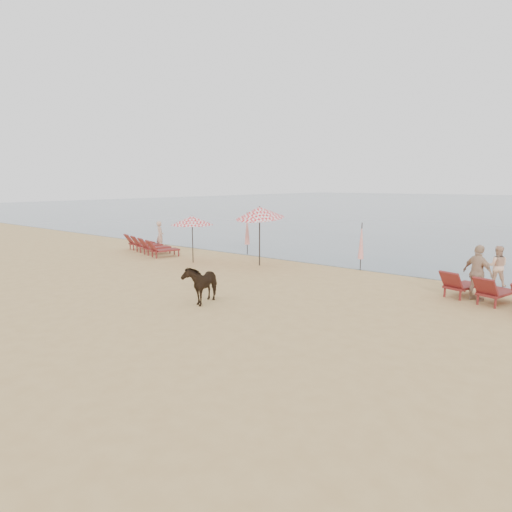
{
  "coord_description": "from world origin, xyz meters",
  "views": [
    {
      "loc": [
        9.32,
        -6.98,
        3.68
      ],
      "look_at": [
        0.0,
        5.0,
        1.1
      ],
      "focal_mm": 30.0,
      "sensor_mm": 36.0,
      "label": 1
    }
  ],
  "objects": [
    {
      "name": "umbrella_open_left_a",
      "position": [
        -5.2,
        6.84,
        1.98
      ],
      "size": [
        1.94,
        1.94,
        2.21
      ],
      "rotation": [
        0.0,
        0.0,
        0.35
      ],
      "color": "black",
      "rests_on": "ground"
    },
    {
      "name": "umbrella_closed_right",
      "position": [
        1.81,
        9.96,
        1.26
      ],
      "size": [
        0.25,
        0.25,
        2.05
      ],
      "rotation": [
        0.0,
        0.0,
        -0.1
      ],
      "color": "black",
      "rests_on": "ground"
    },
    {
      "name": "lounger_cluster_right",
      "position": [
        7.26,
        7.54,
        0.43
      ],
      "size": [
        3.18,
        2.41,
        0.62
      ],
      "rotation": [
        0.0,
        0.0,
        -0.29
      ],
      "color": "maroon",
      "rests_on": "ground"
    },
    {
      "name": "ground",
      "position": [
        0.0,
        0.0,
        0.0
      ],
      "size": [
        120.0,
        120.0,
        0.0
      ],
      "primitive_type": "plane",
      "color": "tan",
      "rests_on": "ground"
    },
    {
      "name": "cow",
      "position": [
        -0.02,
        2.24,
        0.61
      ],
      "size": [
        1.06,
        1.58,
        1.22
      ],
      "primitive_type": "imported",
      "rotation": [
        0.0,
        0.0,
        0.31
      ],
      "color": "black",
      "rests_on": "ground"
    },
    {
      "name": "beachgoer_right_a",
      "position": [
        6.89,
        10.3,
        0.74
      ],
      "size": [
        0.83,
        0.71,
        1.48
      ],
      "primitive_type": "imported",
      "rotation": [
        0.0,
        0.0,
        3.37
      ],
      "color": "#D9A787",
      "rests_on": "ground"
    },
    {
      "name": "lounger_cluster_left",
      "position": [
        -9.08,
        7.35,
        0.42
      ],
      "size": [
        4.15,
        2.65,
        0.61
      ],
      "rotation": [
        0.0,
        0.0,
        -0.29
      ],
      "color": "maroon",
      "rests_on": "ground"
    },
    {
      "name": "umbrella_closed_left",
      "position": [
        -4.62,
        10.19,
        1.37
      ],
      "size": [
        0.27,
        0.27,
        2.22
      ],
      "rotation": [
        0.0,
        0.0,
        -0.11
      ],
      "color": "black",
      "rests_on": "ground"
    },
    {
      "name": "beachgoer_left",
      "position": [
        -9.44,
        8.42,
        0.81
      ],
      "size": [
        0.7,
        0.63,
        1.61
      ],
      "primitive_type": "imported",
      "rotation": [
        0.0,
        0.0,
        2.61
      ],
      "color": "tan",
      "rests_on": "ground"
    },
    {
      "name": "beachgoer_right_b",
      "position": [
        6.75,
        7.73,
        0.89
      ],
      "size": [
        1.13,
        0.89,
        1.79
      ],
      "primitive_type": "imported",
      "rotation": [
        0.0,
        0.0,
        2.64
      ],
      "color": "tan",
      "rests_on": "ground"
    },
    {
      "name": "umbrella_open_left_b",
      "position": [
        -2.27,
        8.18,
        2.4
      ],
      "size": [
        2.18,
        2.22,
        2.78
      ],
      "rotation": [
        0.0,
        0.0,
        0.37
      ],
      "color": "black",
      "rests_on": "ground"
    }
  ]
}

